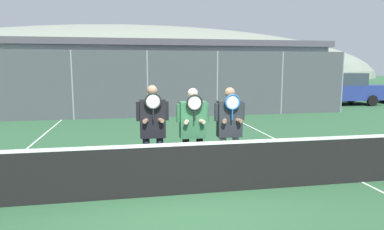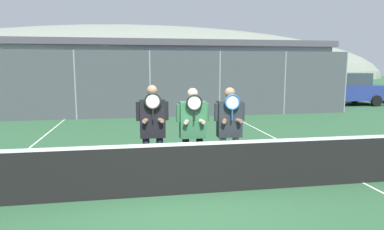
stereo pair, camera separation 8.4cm
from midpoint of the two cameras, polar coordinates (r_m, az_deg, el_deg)
name	(u,v)px [view 1 (the left image)]	position (r m, az deg, el deg)	size (l,w,h in m)	color
ground_plane	(179,195)	(6.08, -2.52, -13.15)	(120.00, 120.00, 0.00)	#2D5B38
hill_distant	(132,77)	(65.86, -10.00, 6.18)	(95.37, 52.98, 18.54)	gray
clubhouse_building	(165,71)	(21.90, -4.60, 7.29)	(19.95, 5.50, 3.69)	#9EA3A8
fence_back	(148,84)	(14.72, -7.58, 5.08)	(18.43, 0.06, 2.85)	gray
tennis_net	(179,168)	(5.93, -2.55, -8.86)	(9.55, 0.09, 1.02)	gray
court_line_left_sideline	(14,159)	(9.31, -27.71, -6.49)	(0.05, 16.00, 0.01)	white
court_line_right_sideline	(290,146)	(9.89, 15.74, -5.01)	(0.05, 16.00, 0.01)	white
player_leftmost	(153,127)	(6.37, -6.93, -1.99)	(0.60, 0.34, 1.86)	#232838
player_center_left	(193,127)	(6.44, -0.23, -2.08)	(0.62, 0.34, 1.80)	black
player_center_right	(229,126)	(6.55, 5.90, -1.91)	(0.59, 0.34, 1.81)	white
car_far_left	(57,92)	(18.25, -21.74, 3.54)	(4.55, 2.08, 1.78)	silver
car_left_of_center	(158,92)	(17.77, -5.75, 3.84)	(4.21, 2.03, 1.68)	black
car_center	(249,90)	(19.13, 9.38, 4.10)	(4.56, 1.90, 1.70)	#B2B7BC
car_right_of_center	(338,89)	(21.16, 23.12, 4.06)	(4.57, 2.04, 1.80)	navy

